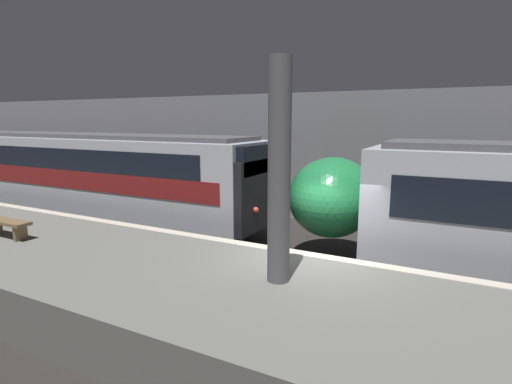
% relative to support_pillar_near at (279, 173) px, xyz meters
% --- Properties ---
extents(ground_plane, '(120.00, 120.00, 0.00)m').
position_rel_support_pillar_near_xyz_m(ground_plane, '(0.03, 1.78, -3.05)').
color(ground_plane, '#282623').
extents(platform, '(40.00, 4.39, 1.05)m').
position_rel_support_pillar_near_xyz_m(platform, '(0.03, -0.41, -2.53)').
color(platform, slate).
rests_on(platform, ground).
extents(station_rear_barrier, '(50.00, 0.15, 5.01)m').
position_rel_support_pillar_near_xyz_m(station_rear_barrier, '(0.03, 8.39, -0.55)').
color(station_rear_barrier, gray).
rests_on(station_rear_barrier, ground).
extents(support_pillar_near, '(0.41, 0.41, 4.02)m').
position_rel_support_pillar_near_xyz_m(support_pillar_near, '(0.00, 0.00, 0.00)').
color(support_pillar_near, '#56565B').
rests_on(support_pillar_near, platform).
extents(train_boxy, '(21.90, 3.04, 3.44)m').
position_rel_support_pillar_near_xyz_m(train_boxy, '(-13.35, 4.43, -1.28)').
color(train_boxy, black).
rests_on(train_boxy, ground).
extents(platform_bench, '(1.50, 0.40, 0.45)m').
position_rel_support_pillar_near_xyz_m(platform_bench, '(-7.22, -0.65, -1.67)').
color(platform_bench, brown).
rests_on(platform_bench, platform).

